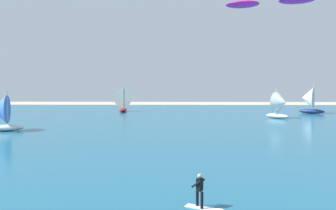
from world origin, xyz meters
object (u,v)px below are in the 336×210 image
(sailboat_center_horizon, at_px, (123,100))
(sailboat_near_shore, at_px, (308,100))
(sailboat_far_right, at_px, (1,113))
(sailboat_leading, at_px, (280,105))
(kitesurfer, at_px, (203,196))

(sailboat_center_horizon, relative_size, sailboat_near_shore, 0.94)
(sailboat_far_right, relative_size, sailboat_near_shore, 0.89)
(sailboat_center_horizon, xyz_separation_m, sailboat_leading, (27.92, -13.43, -0.12))
(kitesurfer, relative_size, sailboat_leading, 0.40)
(sailboat_near_shore, bearing_deg, sailboat_far_right, -151.21)
(sailboat_near_shore, relative_size, sailboat_leading, 1.12)
(kitesurfer, distance_m, sailboat_leading, 45.42)
(sailboat_far_right, xyz_separation_m, sailboat_near_shore, (46.88, 25.76, 0.29))
(sailboat_leading, bearing_deg, kitesurfer, -110.68)
(sailboat_near_shore, bearing_deg, sailboat_leading, -129.85)
(sailboat_far_right, height_order, sailboat_center_horizon, sailboat_center_horizon)
(sailboat_far_right, height_order, sailboat_near_shore, sailboat_near_shore)
(kitesurfer, height_order, sailboat_center_horizon, sailboat_center_horizon)
(kitesurfer, bearing_deg, sailboat_far_right, 130.55)
(sailboat_near_shore, height_order, sailboat_leading, sailboat_near_shore)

